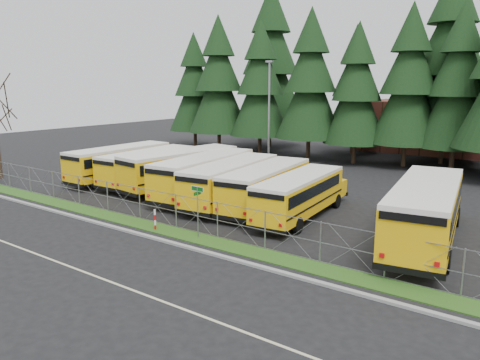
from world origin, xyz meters
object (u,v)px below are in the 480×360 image
(bus_3, at_px, (208,176))
(light_standard, at_px, (269,112))
(street_sign, at_px, (198,201))
(bus_2, at_px, (185,170))
(bus_0, at_px, (123,164))
(bus_east, at_px, (426,213))
(striped_bollard, at_px, (155,220))
(bus_6, at_px, (302,196))
(bus_5, at_px, (268,187))
(bus_4, at_px, (234,182))
(bus_1, at_px, (151,167))

(bus_3, distance_m, light_standard, 12.50)
(bus_3, distance_m, street_sign, 9.37)
(bus_2, bearing_deg, bus_0, -167.13)
(bus_east, bearing_deg, light_standard, 135.15)
(striped_bollard, bearing_deg, bus_0, 146.23)
(bus_6, bearing_deg, bus_5, 160.72)
(bus_east, bearing_deg, bus_3, 166.22)
(bus_0, xyz_separation_m, bus_5, (14.76, -0.39, -0.04))
(bus_3, distance_m, bus_5, 5.34)
(bus_2, xyz_separation_m, light_standard, (0.82, 10.83, 3.98))
(street_sign, bearing_deg, bus_0, 152.77)
(bus_0, distance_m, bus_3, 9.43)
(bus_4, height_order, bus_6, bus_4)
(bus_2, xyz_separation_m, street_sign, (8.56, -8.33, 0.51))
(bus_2, relative_size, bus_east, 0.94)
(bus_1, xyz_separation_m, bus_5, (11.85, -0.78, 0.03))
(bus_0, xyz_separation_m, bus_1, (2.92, 0.39, -0.07))
(bus_3, distance_m, bus_east, 15.70)
(bus_3, bearing_deg, light_standard, 94.66)
(bus_2, height_order, bus_6, bus_2)
(bus_east, distance_m, light_standard, 22.42)
(bus_4, relative_size, bus_east, 0.90)
(bus_5, height_order, striped_bollard, bus_5)
(bus_6, height_order, striped_bollard, bus_6)
(bus_east, height_order, striped_bollard, bus_east)
(bus_2, height_order, light_standard, light_standard)
(bus_0, relative_size, bus_6, 1.08)
(bus_2, relative_size, bus_5, 1.08)
(bus_0, bearing_deg, bus_6, -4.02)
(bus_0, relative_size, bus_east, 0.89)
(bus_4, distance_m, bus_5, 2.61)
(bus_1, xyz_separation_m, striped_bollard, (9.28, -8.54, -0.78))
(bus_2, bearing_deg, bus_4, -5.19)
(bus_3, relative_size, bus_4, 1.04)
(bus_3, relative_size, light_standard, 1.14)
(bus_5, relative_size, bus_6, 1.04)
(bus_0, distance_m, bus_east, 25.11)
(bus_0, distance_m, bus_4, 12.19)
(bus_1, distance_m, bus_east, 22.23)
(bus_6, xyz_separation_m, street_sign, (-2.64, -6.60, 0.68))
(bus_2, height_order, bus_4, bus_2)
(bus_0, height_order, striped_bollard, bus_0)
(bus_1, height_order, bus_3, bus_3)
(bus_5, bearing_deg, light_standard, 115.44)
(bus_6, xyz_separation_m, striped_bollard, (-5.45, -7.03, -0.75))
(bus_1, relative_size, bus_2, 0.91)
(bus_0, bearing_deg, bus_3, -1.65)
(bus_1, height_order, street_sign, street_sign)
(bus_6, height_order, street_sign, street_sign)
(bus_3, distance_m, bus_4, 2.79)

